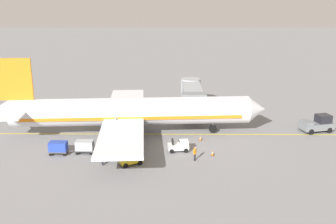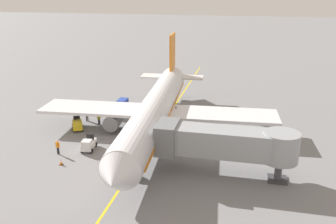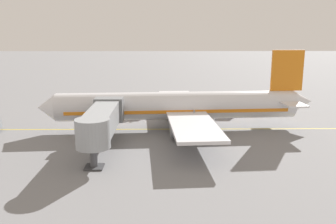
{
  "view_description": "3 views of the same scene",
  "coord_description": "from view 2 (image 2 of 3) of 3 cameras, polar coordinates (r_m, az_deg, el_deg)",
  "views": [
    {
      "loc": [
        51.39,
        6.14,
        18.09
      ],
      "look_at": [
        -0.78,
        5.68,
        2.96
      ],
      "focal_mm": 42.28,
      "sensor_mm": 36.0,
      "label": 1
    },
    {
      "loc": [
        -10.64,
        41.36,
        17.56
      ],
      "look_at": [
        -1.59,
        1.02,
        3.11
      ],
      "focal_mm": 38.37,
      "sensor_mm": 36.0,
      "label": 2
    },
    {
      "loc": [
        -47.74,
        2.56,
        13.07
      ],
      "look_at": [
        -2.58,
        2.01,
        2.98
      ],
      "focal_mm": 38.7,
      "sensor_mm": 36.0,
      "label": 3
    }
  ],
  "objects": [
    {
      "name": "baggage_tug_trailing",
      "position": [
        41.77,
        -12.51,
        -5.01
      ],
      "size": [
        1.58,
        2.64,
        1.62
      ],
      "color": "silver",
      "rests_on": "ground"
    },
    {
      "name": "jet_bridge",
      "position": [
        34.97,
        9.04,
        -4.78
      ],
      "size": [
        13.52,
        3.5,
        4.98
      ],
      "color": "#93999E",
      "rests_on": "ground"
    },
    {
      "name": "safety_cone_nose_left",
      "position": [
        38.13,
        -8.98,
        -7.93
      ],
      "size": [
        0.36,
        0.36,
        0.59
      ],
      "color": "black",
      "rests_on": "ground"
    },
    {
      "name": "ground_crew_marshaller",
      "position": [
        48.88,
        -10.92,
        -0.96
      ],
      "size": [
        0.43,
        0.68,
        1.69
      ],
      "color": "#232328",
      "rests_on": "ground"
    },
    {
      "name": "gate_lead_in_line",
      "position": [
        46.17,
        -1.65,
        -3.09
      ],
      "size": [
        0.24,
        80.0,
        0.01
      ],
      "primitive_type": "cube",
      "color": "gold",
      "rests_on": "ground"
    },
    {
      "name": "baggage_cart_second_in_train",
      "position": [
        54.53,
        -7.25,
        1.37
      ],
      "size": [
        1.35,
        2.91,
        1.58
      ],
      "color": "#4C4C51",
      "rests_on": "ground"
    },
    {
      "name": "ground_crew_loader",
      "position": [
        50.64,
        -12.77,
        -0.38
      ],
      "size": [
        0.71,
        0.35,
        1.69
      ],
      "color": "#232328",
      "rests_on": "ground"
    },
    {
      "name": "parked_airliner",
      "position": [
        44.63,
        -1.94,
        0.46
      ],
      "size": [
        30.29,
        37.35,
        10.63
      ],
      "color": "silver",
      "rests_on": "ground"
    },
    {
      "name": "ground_crew_wing_walker",
      "position": [
        41.5,
        -17.12,
        -5.24
      ],
      "size": [
        0.7,
        0.37,
        1.69
      ],
      "color": "#232328",
      "rests_on": "ground"
    },
    {
      "name": "baggage_tug_lead",
      "position": [
        47.92,
        -14.21,
        -1.94
      ],
      "size": [
        2.25,
        2.77,
        1.62
      ],
      "color": "gold",
      "rests_on": "ground"
    },
    {
      "name": "safety_cone_nose_right",
      "position": [
        39.35,
        -16.64,
        -7.64
      ],
      "size": [
        0.36,
        0.36,
        0.59
      ],
      "color": "black",
      "rests_on": "ground"
    },
    {
      "name": "ground_plane",
      "position": [
        46.17,
        -1.65,
        -3.1
      ],
      "size": [
        400.0,
        400.0,
        0.0
      ],
      "primitive_type": "plane",
      "color": "slate"
    },
    {
      "name": "baggage_cart_front",
      "position": [
        51.66,
        -7.99,
        0.31
      ],
      "size": [
        1.35,
        2.91,
        1.58
      ],
      "color": "#4C4C51",
      "rests_on": "ground"
    }
  ]
}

